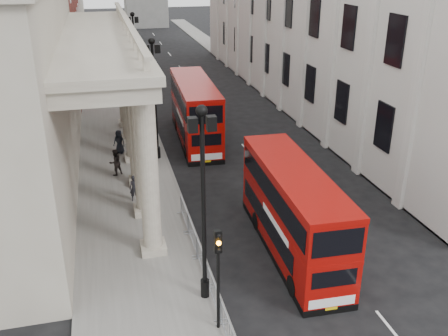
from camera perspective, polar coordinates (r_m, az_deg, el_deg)
The scene contains 13 objects.
sidewalk_west at distance 44.89m, azimuth -12.16°, elevation 5.48°, with size 6.00×140.00×0.12m, color slate.
sidewalk_east at distance 48.16m, azimuth 7.93°, elevation 6.99°, with size 3.00×140.00×0.12m, color slate.
kerb at distance 45.05m, azimuth -8.41°, elevation 5.83°, with size 0.20×140.00×0.14m, color slate.
lamp_post_south at distance 19.16m, azimuth -2.39°, elevation -2.96°, with size 1.05×0.44×8.32m.
lamp_post_mid at distance 34.10m, azimuth -7.96°, elevation 8.67°, with size 1.05×0.44×8.32m.
lamp_post_north at distance 49.70m, azimuth -10.16°, elevation 13.11°, with size 1.05×0.44×8.32m.
traffic_light at distance 18.38m, azimuth -0.68°, elevation -10.70°, with size 0.28×0.33×4.30m.
crowd_barriers at distance 20.05m, azimuth -0.38°, elevation -16.04°, with size 0.50×18.75×1.10m.
bus_near at distance 23.95m, azimuth 7.89°, elevation -4.70°, with size 2.72×9.97×4.27m.
bus_far at distance 38.38m, azimuth -3.34°, elevation 6.63°, with size 3.07×10.81×4.62m.
pedestrian_a at distance 29.30m, azimuth -10.20°, elevation -2.31°, with size 0.57×0.38×1.57m, color black.
pedestrian_b at distance 32.95m, azimuth -12.32°, elevation 0.65°, with size 0.86×0.67×1.76m, color black.
pedestrian_c at distance 36.60m, azimuth -11.89°, elevation 2.96°, with size 0.84×0.55×1.72m, color black.
Camera 1 is at (-3.98, -12.86, 13.37)m, focal length 40.00 mm.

